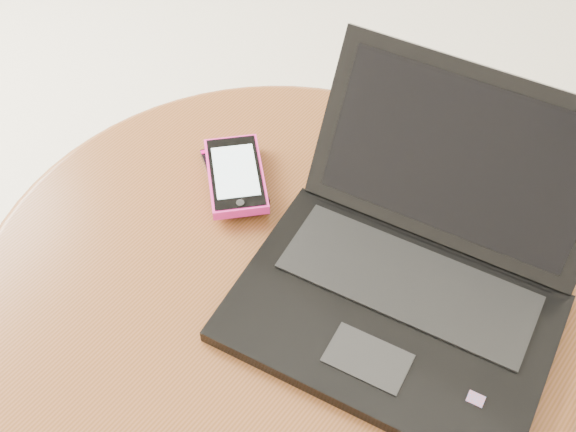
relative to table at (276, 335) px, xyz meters
The scene contains 4 objects.
table is the anchor object (origin of this frame).
laptop 0.21m from the table, 33.05° to the left, with size 0.37×0.37×0.19m.
phone_black 0.20m from the table, 146.56° to the left, with size 0.12×0.11×0.01m.
phone_pink 0.20m from the table, 146.43° to the left, with size 0.14×0.13×0.01m.
Camera 1 is at (0.27, -0.28, 1.21)m, focal length 45.73 mm.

